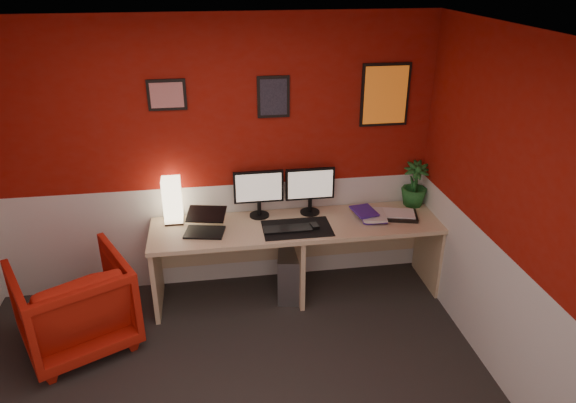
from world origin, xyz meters
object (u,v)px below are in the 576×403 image
Objects in this scene: pc_tower at (289,272)px; desk at (297,259)px; potted_plant at (415,184)px; zen_tray at (398,215)px; shoji_lamp at (172,202)px; monitor_right at (310,184)px; armchair at (74,304)px; laptop at (204,222)px; monitor_left at (259,187)px.

desk is at bearing 4.25° from pc_tower.
pc_tower is (-1.23, -0.22, -0.72)m from potted_plant.
zen_tray is (0.93, 0.00, 0.38)m from desk.
monitor_right reaches higher than shoji_lamp.
desk is at bearing 166.45° from armchair.
laptop is 0.40× the size of armchair.
potted_plant is 0.96× the size of pc_tower.
laptop is 0.73× the size of pc_tower.
desk reaches higher than pc_tower.
zen_tray is 1.13m from pc_tower.
shoji_lamp is at bearing 179.91° from monitor_right.
armchair is at bearing -171.26° from zen_tray.
monitor_left is 1.29× the size of pc_tower.
armchair is at bearing -156.33° from pc_tower.
monitor_right is (0.97, 0.26, 0.18)m from laptop.
potted_plant is (1.01, 0.02, -0.07)m from monitor_right.
monitor_right is 1.29× the size of pc_tower.
monitor_right reaches higher than pc_tower.
armchair is (-1.56, -0.64, -0.64)m from monitor_left.
pc_tower is 0.54× the size of armchair.
potted_plant is at bearing 43.98° from zen_tray.
monitor_right is 0.85m from zen_tray.
monitor_left is 1.48m from potted_plant.
zen_tray is at bearing -9.48° from monitor_left.
armchair is at bearing -148.35° from laptop.
monitor_left reaches higher than desk.
zen_tray is at bearing 0.15° from desk.
desk is 1.00m from zen_tray.
monitor_right is (1.24, -0.00, 0.09)m from shoji_lamp.
laptop is at bearing -172.15° from potted_plant.
pc_tower is at bearing -170.07° from potted_plant.
monitor_left reaches higher than zen_tray.
shoji_lamp is at bearing 147.70° from laptop.
monitor_right is 0.70× the size of armchair.
shoji_lamp is 1.24m from monitor_right.
zen_tray is (1.25, -0.21, -0.28)m from monitor_left.
shoji_lamp is 1.14× the size of zen_tray.
shoji_lamp is at bearing 169.15° from desk.
monitor_right is 2.22m from armchair.
laptop reaches higher than armchair.
laptop is (0.27, -0.26, -0.09)m from shoji_lamp.
monitor_right is 1.01m from potted_plant.
potted_plant is 0.52× the size of armchair.
zen_tray is (2.01, -0.21, -0.18)m from shoji_lamp.
potted_plant is at bearing 20.00° from pc_tower.
laptop is 2.00m from potted_plant.
monitor_left reaches higher than shoji_lamp.
pc_tower is (-0.08, 0.01, -0.14)m from desk.
monitor_left is 0.70× the size of armchair.
pc_tower is at bearing -138.53° from monitor_right.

